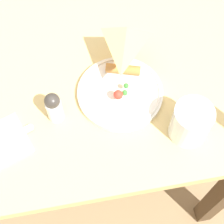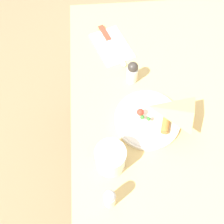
{
  "view_description": "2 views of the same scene",
  "coord_description": "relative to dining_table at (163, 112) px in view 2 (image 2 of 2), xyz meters",
  "views": [
    {
      "loc": [
        -0.01,
        -0.53,
        1.47
      ],
      "look_at": [
        0.06,
        -0.16,
        0.78
      ],
      "focal_mm": 55.0,
      "sensor_mm": 36.0,
      "label": 1
    },
    {
      "loc": [
        0.49,
        -0.23,
        1.56
      ],
      "look_at": [
        0.07,
        -0.2,
        0.77
      ],
      "focal_mm": 45.0,
      "sensor_mm": 36.0,
      "label": 2
    }
  ],
  "objects": [
    {
      "name": "plate_pizza",
      "position": [
        0.09,
        -0.09,
        0.15
      ],
      "size": [
        0.21,
        0.21,
        0.05
      ],
      "color": "silver",
      "rests_on": "dining_table"
    },
    {
      "name": "salt_shaker",
      "position": [
        0.34,
        -0.23,
        0.18
      ],
      "size": [
        0.03,
        0.03,
        0.11
      ],
      "color": "silver",
      "rests_on": "dining_table"
    },
    {
      "name": "butter_knife",
      "position": [
        -0.24,
        -0.18,
        0.14
      ],
      "size": [
        0.21,
        0.09,
        0.01
      ],
      "rotation": [
        0.0,
        0.0,
        0.36
      ],
      "color": "#99422D",
      "rests_on": "napkin_folded"
    },
    {
      "name": "ground_plane",
      "position": [
        0.0,
        0.0,
        -0.6
      ],
      "size": [
        6.0,
        6.0,
        0.0
      ],
      "primitive_type": "plane",
      "color": "#997A56"
    },
    {
      "name": "pepper_shaker",
      "position": [
        -0.07,
        -0.12,
        0.18
      ],
      "size": [
        0.04,
        0.04,
        0.09
      ],
      "color": "silver",
      "rests_on": "dining_table"
    },
    {
      "name": "milk_glass",
      "position": [
        0.23,
        -0.22,
        0.18
      ],
      "size": [
        0.09,
        0.09,
        0.1
      ],
      "color": "white",
      "rests_on": "dining_table"
    },
    {
      "name": "dining_table",
      "position": [
        0.0,
        0.0,
        0.0
      ],
      "size": [
        0.93,
        0.68,
        0.73
      ],
      "color": "#DBB770",
      "rests_on": "ground_plane"
    },
    {
      "name": "napkin_folded",
      "position": [
        -0.23,
        -0.18,
        0.13
      ],
      "size": [
        0.2,
        0.17,
        0.0
      ],
      "rotation": [
        0.0,
        0.0,
        0.36
      ],
      "color": "white",
      "rests_on": "dining_table"
    }
  ]
}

